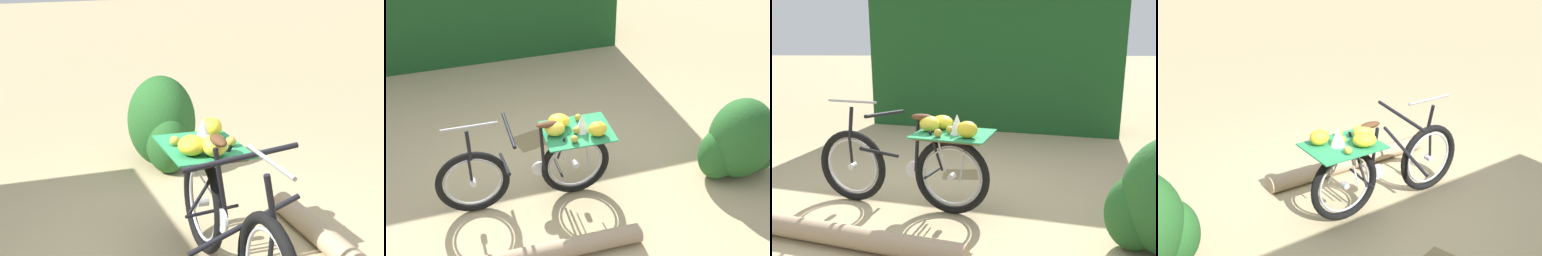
% 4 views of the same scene
% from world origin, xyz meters
% --- Properties ---
extents(ground_plane, '(60.00, 60.00, 0.00)m').
position_xyz_m(ground_plane, '(0.00, 0.00, 0.00)').
color(ground_plane, tan).
extents(bicycle, '(1.79, 0.89, 1.03)m').
position_xyz_m(bicycle, '(0.17, 0.14, 0.49)').
color(bicycle, black).
rests_on(bicycle, ground_plane).
extents(fallen_log, '(1.98, 0.72, 0.18)m').
position_xyz_m(fallen_log, '(0.59, 0.89, 0.09)').
color(fallen_log, '#9E8466').
rests_on(fallen_log, ground_plane).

